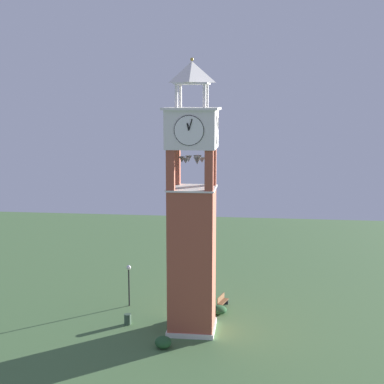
{
  "coord_description": "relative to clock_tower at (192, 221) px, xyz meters",
  "views": [
    {
      "loc": [
        -4.52,
        38.26,
        16.5
      ],
      "look_at": [
        0.0,
        0.0,
        10.17
      ],
      "focal_mm": 52.26,
      "sensor_mm": 36.0,
      "label": 1
    }
  ],
  "objects": [
    {
      "name": "ground",
      "position": [
        0.0,
        0.0,
        -8.08
      ],
      "size": [
        80.0,
        80.0,
        0.0
      ],
      "primitive_type": "plane",
      "color": "#476B3D"
    },
    {
      "name": "clock_tower",
      "position": [
        0.0,
        0.0,
        0.0
      ],
      "size": [
        3.77,
        3.77,
        19.35
      ],
      "color": "#9E4C38",
      "rests_on": "ground"
    },
    {
      "name": "park_bench",
      "position": [
        -1.9,
        -4.79,
        -7.6
      ],
      "size": [
        0.87,
        1.66,
        0.95
      ],
      "color": "brown",
      "rests_on": "ground"
    },
    {
      "name": "lamp_post",
      "position": [
        5.63,
        -4.15,
        -5.68
      ],
      "size": [
        0.36,
        0.36,
        3.41
      ],
      "color": "black",
      "rests_on": "ground"
    },
    {
      "name": "trash_bin",
      "position": [
        4.88,
        -0.37,
        -7.68
      ],
      "size": [
        0.52,
        0.52,
        0.8
      ],
      "primitive_type": "cylinder",
      "color": "#38513D",
      "rests_on": "ground"
    },
    {
      "name": "shrub_near_entry",
      "position": [
        1.57,
        3.28,
        -7.68
      ],
      "size": [
        1.12,
        1.12,
        0.81
      ],
      "primitive_type": "ellipsoid",
      "color": "#234C28",
      "rests_on": "ground"
    },
    {
      "name": "shrub_left_of_tower",
      "position": [
        -1.71,
        -3.3,
        -7.77
      ],
      "size": [
        1.26,
        1.26,
        0.63
      ],
      "primitive_type": "ellipsoid",
      "color": "#234C28",
      "rests_on": "ground"
    }
  ]
}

